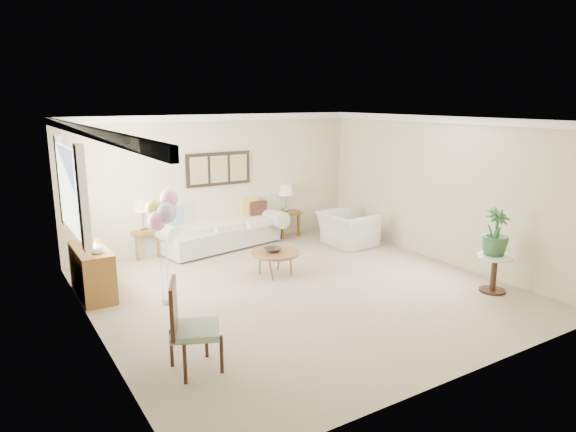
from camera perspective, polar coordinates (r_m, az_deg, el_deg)
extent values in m
plane|color=tan|center=(8.01, 1.47, -8.28)|extent=(6.00, 6.00, 0.00)
cube|color=beige|center=(10.24, -7.75, 3.84)|extent=(6.00, 0.04, 2.60)
cube|color=beige|center=(5.47, 19.10, -4.80)|extent=(6.00, 0.04, 2.60)
cube|color=beige|center=(6.54, -21.06, -2.11)|extent=(0.04, 6.00, 2.60)
cube|color=beige|center=(9.59, 16.70, 2.80)|extent=(0.04, 6.00, 2.60)
cube|color=white|center=(7.48, 1.58, 10.57)|extent=(6.00, 6.00, 0.02)
cube|color=white|center=(10.09, -7.90, 10.78)|extent=(6.00, 0.06, 0.12)
cube|color=white|center=(6.35, -21.70, 8.80)|extent=(0.06, 6.00, 0.12)
cube|color=white|center=(9.44, 17.07, 10.21)|extent=(0.06, 6.00, 0.12)
cube|color=white|center=(7.92, -23.23, 2.81)|extent=(0.04, 1.40, 1.20)
cube|color=white|center=(7.10, -21.83, 1.87)|extent=(0.10, 0.22, 1.40)
cube|color=white|center=(8.76, -23.85, 3.64)|extent=(0.10, 0.22, 1.40)
cube|color=black|center=(10.17, -7.72, 5.21)|extent=(1.35, 0.04, 0.65)
cube|color=#8C8C59|center=(9.99, -9.87, 4.99)|extent=(0.36, 0.02, 0.52)
cube|color=#8C8C59|center=(10.15, -7.67, 5.19)|extent=(0.36, 0.02, 0.52)
cube|color=#8C8C59|center=(10.33, -5.53, 5.38)|extent=(0.36, 0.02, 0.52)
cube|color=beige|center=(10.28, -7.67, -2.18)|extent=(2.51, 1.38, 0.39)
cube|color=beige|center=(10.49, -8.54, 0.53)|extent=(2.38, 0.66, 0.59)
cylinder|color=beige|center=(9.83, -13.75, -1.65)|extent=(0.51, 1.02, 0.35)
cylinder|color=beige|center=(10.71, -2.19, -0.09)|extent=(0.51, 1.02, 0.35)
cube|color=silver|center=(9.92, -11.17, -1.45)|extent=(0.78, 0.88, 0.13)
cube|color=silver|center=(10.17, -7.59, -0.96)|extent=(0.78, 0.88, 0.13)
cube|color=silver|center=(10.46, -4.20, -0.50)|extent=(0.78, 0.88, 0.13)
cube|color=#83AEBC|center=(9.98, -12.47, -0.02)|extent=(0.41, 0.13, 0.41)
cube|color=gold|center=(10.60, -4.32, 1.00)|extent=(0.41, 0.13, 0.41)
cube|color=#3C2116|center=(10.62, -3.35, 0.68)|extent=(0.37, 0.11, 0.37)
cube|color=beige|center=(10.34, -7.64, -3.34)|extent=(2.16, 0.86, 0.04)
cube|color=brown|center=(9.89, -15.74, -1.61)|extent=(0.49, 0.44, 0.07)
cube|color=brown|center=(9.75, -16.45, -3.49)|extent=(0.04, 0.04, 0.46)
cube|color=brown|center=(9.85, -14.27, -3.19)|extent=(0.04, 0.04, 0.46)
cube|color=brown|center=(10.08, -16.99, -2.99)|extent=(0.04, 0.04, 0.46)
cube|color=brown|center=(10.18, -14.88, -2.70)|extent=(0.04, 0.04, 0.46)
cube|color=brown|center=(10.99, -0.20, 0.39)|extent=(0.50, 0.46, 0.07)
cube|color=brown|center=(10.80, -0.60, -1.32)|extent=(0.05, 0.05, 0.47)
cube|color=brown|center=(11.01, 1.18, -1.05)|extent=(0.05, 0.05, 0.47)
cube|color=brown|center=(11.11, -1.58, -0.93)|extent=(0.05, 0.05, 0.47)
cube|color=brown|center=(11.31, 0.18, -0.67)|extent=(0.05, 0.05, 0.47)
cylinder|color=gray|center=(9.88, -15.76, -1.25)|extent=(0.13, 0.13, 0.06)
cylinder|color=gray|center=(9.84, -15.82, -0.30)|extent=(0.04, 0.04, 0.28)
cone|color=silver|center=(9.79, -15.91, 1.15)|extent=(0.32, 0.32, 0.23)
cylinder|color=gray|center=(10.98, -0.20, 0.73)|extent=(0.14, 0.14, 0.06)
cylinder|color=gray|center=(10.94, -0.21, 1.62)|extent=(0.04, 0.04, 0.29)
cone|color=silver|center=(10.90, -0.21, 2.96)|extent=(0.33, 0.33, 0.23)
cylinder|color=brown|center=(8.56, -1.43, -4.14)|extent=(0.81, 0.81, 0.04)
cylinder|color=brown|center=(8.87, -0.98, -4.90)|extent=(0.03, 0.03, 0.36)
cylinder|color=brown|center=(8.69, -3.15, -5.30)|extent=(0.03, 0.03, 0.36)
cylinder|color=brown|center=(8.37, -1.89, -6.00)|extent=(0.03, 0.03, 0.36)
cylinder|color=brown|center=(8.56, 0.33, -5.57)|extent=(0.03, 0.03, 0.36)
imported|color=black|center=(8.53, -1.71, -3.78)|extent=(0.30, 0.30, 0.07)
imported|color=beige|center=(10.39, 6.65, -1.44)|extent=(0.91, 1.04, 0.67)
cylinder|color=silver|center=(8.40, 22.05, -4.20)|extent=(0.54, 0.54, 0.04)
cylinder|color=#351E0E|center=(8.48, 21.89, -6.04)|extent=(0.09, 0.09, 0.54)
cylinder|color=#351E0E|center=(8.57, 21.73, -7.77)|extent=(0.39, 0.39, 0.01)
imported|color=#2A5329|center=(8.32, 22.07, -1.64)|extent=(0.44, 0.44, 0.72)
cube|color=gray|center=(5.74, -10.26, -12.38)|extent=(0.68, 0.68, 0.07)
cylinder|color=#351E0E|center=(5.62, -11.38, -15.89)|extent=(0.04, 0.04, 0.43)
cylinder|color=#351E0E|center=(5.75, -7.39, -15.01)|extent=(0.04, 0.04, 0.43)
cylinder|color=#351E0E|center=(5.96, -12.82, -14.16)|extent=(0.04, 0.04, 0.43)
cylinder|color=#351E0E|center=(6.09, -9.05, -13.39)|extent=(0.04, 0.04, 0.43)
cube|color=#351E0E|center=(5.55, -12.60, -9.92)|extent=(0.24, 0.47, 0.57)
cube|color=brown|center=(8.25, -20.93, -5.79)|extent=(0.45, 1.20, 0.74)
cube|color=#351E0E|center=(7.97, -20.47, -6.40)|extent=(0.46, 0.02, 0.70)
cube|color=#351E0E|center=(8.54, -21.29, -5.21)|extent=(0.46, 0.02, 0.70)
imported|color=silver|center=(7.79, -20.56, -3.23)|extent=(0.24, 0.24, 0.20)
imported|color=#A9B0A5|center=(8.38, -21.40, -2.27)|extent=(0.22, 0.22, 0.18)
cube|color=gray|center=(7.69, -13.39, -9.28)|extent=(0.09, 0.09, 0.07)
ellipsoid|color=#FF8DC4|center=(7.24, -14.39, -0.54)|extent=(0.25, 0.25, 0.29)
cylinder|color=silver|center=(7.46, -13.85, -5.44)|extent=(0.01, 0.01, 1.05)
ellipsoid|color=#9E8BBF|center=(7.27, -13.28, 0.37)|extent=(0.25, 0.25, 0.29)
cylinder|color=silver|center=(7.47, -13.31, -4.99)|extent=(0.01, 0.01, 1.14)
ellipsoid|color=#E6CE4E|center=(7.32, -14.67, 0.75)|extent=(0.25, 0.25, 0.29)
cylinder|color=silver|center=(7.49, -14.00, -4.79)|extent=(0.01, 0.01, 1.19)
ellipsoid|color=#FF8DC4|center=(7.41, -13.10, 1.90)|extent=(0.25, 0.25, 0.29)
cylinder|color=silver|center=(7.53, -13.22, -4.19)|extent=(0.01, 0.01, 1.31)
ellipsoid|color=#9E8BBF|center=(7.22, -13.48, 0.29)|extent=(0.25, 0.25, 0.29)
cylinder|color=silver|center=(7.45, -13.41, -5.04)|extent=(0.01, 0.01, 1.15)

